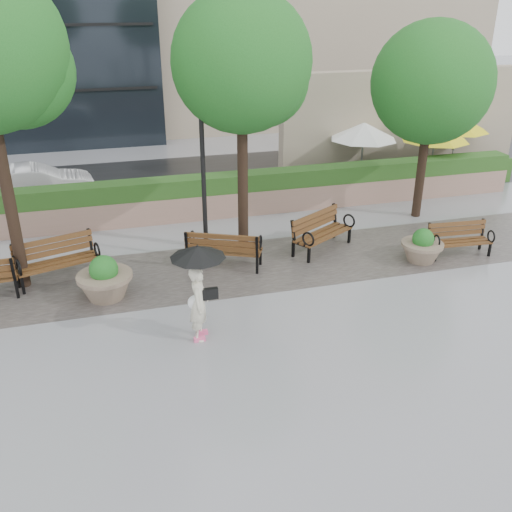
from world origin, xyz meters
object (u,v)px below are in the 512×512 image
object	(u,v)px
pedestrian	(199,283)
car_right	(36,184)
bench_4	(459,246)
bench_3	(322,239)
planter_left	(105,282)
bench_1	(59,269)
bench_2	(224,256)
planter_right	(422,249)
lamppost	(204,195)

from	to	relation	value
pedestrian	car_right	bearing A→B (deg)	43.71
car_right	bench_4	bearing A→B (deg)	-131.45
bench_3	planter_left	xyz separation A→B (m)	(-5.97, -1.27, 0.11)
bench_1	bench_2	size ratio (longest dim) A/B	1.02
planter_right	car_right	world-z (taller)	car_right
lamppost	planter_left	bearing A→B (deg)	-150.43
bench_1	bench_2	xyz separation A→B (m)	(4.18, -0.36, -0.01)
bench_2	bench_3	world-z (taller)	bench_3
bench_3	lamppost	world-z (taller)	lamppost
planter_left	lamppost	distance (m)	3.43
bench_2	lamppost	bearing A→B (deg)	-35.53
car_right	lamppost	bearing A→B (deg)	-149.75
lamppost	car_right	size ratio (longest dim) A/B	1.07
bench_4	car_right	size ratio (longest dim) A/B	0.44
bench_4	pedestrian	distance (m)	7.98
planter_left	bench_2	bearing A→B (deg)	16.50
planter_left	bench_3	bearing A→B (deg)	12.04
bench_1	bench_4	distance (m)	10.66
bench_2	bench_3	bearing A→B (deg)	-148.02
bench_1	lamppost	size ratio (longest dim) A/B	0.51
lamppost	bench_4	bearing A→B (deg)	-13.50
bench_4	lamppost	distance (m)	7.12
bench_1	bench_3	world-z (taller)	bench_1
bench_2	planter_right	bearing A→B (deg)	-166.60
car_right	planter_left	bearing A→B (deg)	-172.44
bench_4	planter_right	bearing A→B (deg)	-172.70
bench_3	car_right	size ratio (longest dim) A/B	0.53
bench_4	planter_left	distance (m)	9.47
bench_3	bench_4	bearing A→B (deg)	-52.13
bench_2	car_right	distance (m)	8.55
bench_1	car_right	size ratio (longest dim) A/B	0.54
bench_2	bench_3	distance (m)	2.92
planter_left	bench_1	bearing A→B (deg)	130.92
pedestrian	planter_right	bearing A→B (deg)	-49.33
bench_2	planter_left	size ratio (longest dim) A/B	1.60
planter_right	pedestrian	bearing A→B (deg)	-161.72
bench_2	lamppost	xyz separation A→B (m)	(-0.36, 0.63, 1.53)
car_right	pedestrian	bearing A→B (deg)	-165.92
planter_left	planter_right	bearing A→B (deg)	-1.01
bench_4	planter_left	xyz separation A→B (m)	(-9.47, 0.08, 0.16)
lamppost	pedestrian	xyz separation A→B (m)	(-0.85, -3.81, -0.58)
bench_4	bench_3	bearing A→B (deg)	163.10
bench_4	pedestrian	world-z (taller)	pedestrian
planter_left	planter_right	world-z (taller)	planter_left
planter_left	pedestrian	distance (m)	3.05
bench_2	car_right	world-z (taller)	car_right
bench_1	bench_2	bearing A→B (deg)	-22.37
bench_3	bench_4	size ratio (longest dim) A/B	1.19
bench_2	planter_left	world-z (taller)	planter_left
planter_right	pedestrian	xyz separation A→B (m)	(-6.42, -2.12, 0.90)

